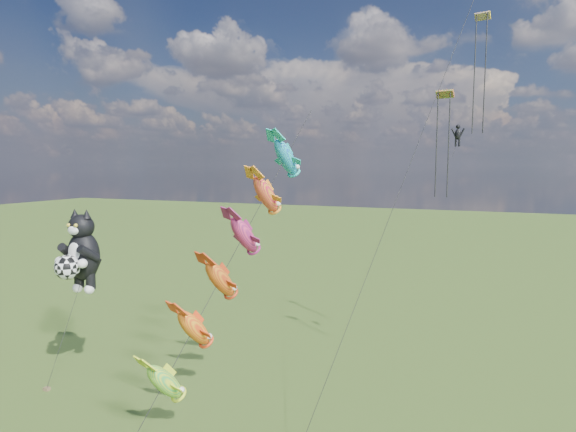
% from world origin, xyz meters
% --- Properties ---
extents(ground, '(300.00, 300.00, 0.00)m').
position_xyz_m(ground, '(0.00, 0.00, 0.00)').
color(ground, '#244110').
extents(cat_kite_rig, '(2.85, 4.30, 12.09)m').
position_xyz_m(cat_kite_rig, '(-2.48, 5.53, 9.09)').
color(cat_kite_rig, brown).
rests_on(cat_kite_rig, ground).
extents(fish_windsock_rig, '(4.56, 15.38, 18.49)m').
position_xyz_m(fish_windsock_rig, '(11.52, 2.07, 10.39)').
color(fish_windsock_rig, brown).
rests_on(fish_windsock_rig, ground).
extents(parafoil_rig, '(8.29, 15.92, 27.75)m').
position_xyz_m(parafoil_rig, '(21.40, 14.03, 18.02)').
color(parafoil_rig, brown).
rests_on(parafoil_rig, ground).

